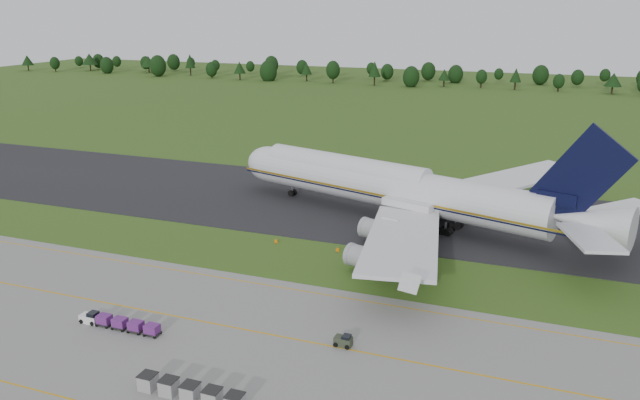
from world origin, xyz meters
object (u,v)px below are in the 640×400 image
at_px(aircraft, 398,187).
at_px(baggage_train, 118,323).
at_px(uld_row, 190,392).
at_px(utility_cart, 343,342).
at_px(edge_markers, 306,246).

relative_size(aircraft, baggage_train, 6.81).
height_order(baggage_train, uld_row, uld_row).
bearing_deg(aircraft, utility_cart, -83.78).
bearing_deg(uld_row, utility_cart, 53.76).
height_order(aircraft, edge_markers, aircraft).
height_order(aircraft, baggage_train, aircraft).
relative_size(uld_row, edge_markers, 1.03).
relative_size(utility_cart, uld_row, 0.18).
bearing_deg(edge_markers, utility_cart, -60.53).
bearing_deg(edge_markers, uld_row, -84.06).
height_order(baggage_train, edge_markers, baggage_train).
distance_m(aircraft, edge_markers, 21.53).
distance_m(uld_row, edge_markers, 41.02).
xyz_separation_m(baggage_train, utility_cart, (25.96, 5.45, -0.18)).
relative_size(baggage_train, utility_cart, 5.48).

